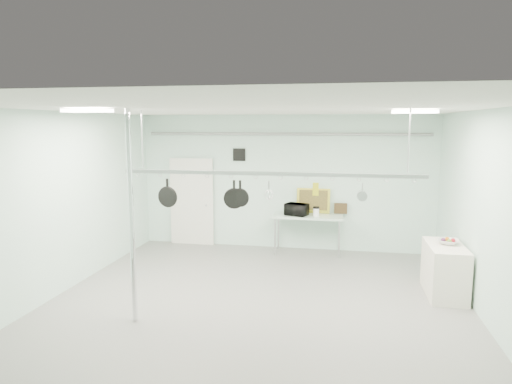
% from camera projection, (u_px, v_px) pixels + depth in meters
% --- Properties ---
extents(floor, '(8.00, 8.00, 0.00)m').
position_uv_depth(floor, '(252.00, 313.00, 7.23)').
color(floor, gray).
rests_on(floor, ground).
extents(ceiling, '(7.00, 8.00, 0.02)m').
position_uv_depth(ceiling, '(252.00, 109.00, 6.77)').
color(ceiling, silver).
rests_on(ceiling, back_wall).
extents(back_wall, '(7.00, 0.02, 3.20)m').
position_uv_depth(back_wall, '(284.00, 182.00, 10.88)').
color(back_wall, silver).
rests_on(back_wall, floor).
extents(right_wall, '(0.02, 8.00, 3.20)m').
position_uv_depth(right_wall, '(497.00, 223.00, 6.36)').
color(right_wall, silver).
rests_on(right_wall, floor).
extents(door, '(1.10, 0.10, 2.20)m').
position_uv_depth(door, '(192.00, 202.00, 11.33)').
color(door, silver).
rests_on(door, floor).
extents(wall_vent, '(0.30, 0.04, 0.30)m').
position_uv_depth(wall_vent, '(239.00, 155.00, 10.97)').
color(wall_vent, black).
rests_on(wall_vent, back_wall).
extents(conduit_pipe, '(6.60, 0.07, 0.07)m').
position_uv_depth(conduit_pipe, '(284.00, 134.00, 10.62)').
color(conduit_pipe, gray).
rests_on(conduit_pipe, back_wall).
extents(chrome_pole, '(0.08, 0.08, 3.20)m').
position_uv_depth(chrome_pole, '(131.00, 218.00, 6.73)').
color(chrome_pole, silver).
rests_on(chrome_pole, floor).
extents(prep_table, '(1.60, 0.70, 0.91)m').
position_uv_depth(prep_table, '(308.00, 218.00, 10.50)').
color(prep_table, silver).
rests_on(prep_table, floor).
extents(side_cabinet, '(0.60, 1.20, 0.90)m').
position_uv_depth(side_cabinet, '(445.00, 270.00, 7.95)').
color(side_cabinet, silver).
rests_on(side_cabinet, floor).
extents(pot_rack, '(4.80, 0.06, 1.00)m').
position_uv_depth(pot_rack, '(268.00, 172.00, 7.16)').
color(pot_rack, '#B7B7BC').
rests_on(pot_rack, ceiling).
extents(light_panel_left, '(0.65, 0.30, 0.05)m').
position_uv_depth(light_panel_left, '(87.00, 111.00, 6.40)').
color(light_panel_left, white).
rests_on(light_panel_left, ceiling).
extents(light_panel_right, '(0.65, 0.30, 0.05)m').
position_uv_depth(light_panel_right, '(415.00, 112.00, 6.92)').
color(light_panel_right, white).
rests_on(light_panel_right, ceiling).
extents(microwave, '(0.58, 0.49, 0.27)m').
position_uv_depth(microwave, '(297.00, 210.00, 10.43)').
color(microwave, black).
rests_on(microwave, prep_table).
extents(coffee_canister, '(0.14, 0.14, 0.18)m').
position_uv_depth(coffee_canister, '(316.00, 212.00, 10.33)').
color(coffee_canister, white).
rests_on(coffee_canister, prep_table).
extents(painting_large, '(0.79, 0.17, 0.58)m').
position_uv_depth(painting_large, '(313.00, 201.00, 10.72)').
color(painting_large, gold).
rests_on(painting_large, prep_table).
extents(painting_small, '(0.30, 0.09, 0.25)m').
position_uv_depth(painting_small, '(341.00, 208.00, 10.63)').
color(painting_small, '#362713').
rests_on(painting_small, prep_table).
extents(fruit_bowl, '(0.45, 0.45, 0.09)m').
position_uv_depth(fruit_bowl, '(448.00, 242.00, 7.94)').
color(fruit_bowl, silver).
rests_on(fruit_bowl, side_cabinet).
extents(skillet_left, '(0.35, 0.11, 0.47)m').
position_uv_depth(skillet_left, '(167.00, 193.00, 7.53)').
color(skillet_left, black).
rests_on(skillet_left, pot_rack).
extents(skillet_mid, '(0.30, 0.11, 0.41)m').
position_uv_depth(skillet_mid, '(240.00, 193.00, 7.30)').
color(skillet_mid, black).
rests_on(skillet_mid, pot_rack).
extents(skillet_right, '(0.34, 0.12, 0.45)m').
position_uv_depth(skillet_right, '(234.00, 194.00, 7.32)').
color(skillet_right, black).
rests_on(skillet_right, pot_rack).
extents(whisk, '(0.17, 0.17, 0.30)m').
position_uv_depth(whisk, '(269.00, 190.00, 7.20)').
color(whisk, silver).
rests_on(whisk, pot_rack).
extents(grater, '(0.09, 0.02, 0.22)m').
position_uv_depth(grater, '(316.00, 189.00, 7.06)').
color(grater, gold).
rests_on(grater, pot_rack).
extents(saucepan, '(0.18, 0.13, 0.28)m').
position_uv_depth(saucepan, '(362.00, 192.00, 6.94)').
color(saucepan, silver).
rests_on(saucepan, pot_rack).
extents(fruit_cluster, '(0.24, 0.24, 0.09)m').
position_uv_depth(fruit_cluster, '(448.00, 240.00, 7.93)').
color(fruit_cluster, '#A10E1B').
rests_on(fruit_cluster, fruit_bowl).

